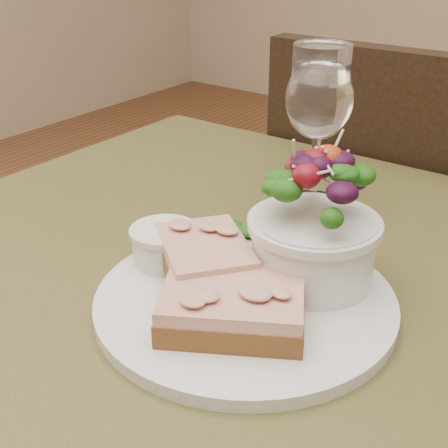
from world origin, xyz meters
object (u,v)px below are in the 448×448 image
Objects in this scene: dinner_plate at (245,301)px; sandwich_back at (205,256)px; cafe_table at (227,373)px; sandwich_front at (233,306)px; wine_glass at (319,104)px; chair_far at (402,350)px; salad_bowl at (315,221)px; ramekin at (164,244)px.

sandwich_back is (-0.05, 0.00, 0.03)m from dinner_plate.
sandwich_front reaches higher than cafe_table.
cafe_table is at bearing 100.28° from sandwich_front.
wine_glass is (-0.03, 0.21, 0.22)m from cafe_table.
dinner_plate is 1.52× the size of wine_glass.
chair_far is 7.09× the size of salad_bowl.
chair_far reaches higher than sandwich_front.
wine_glass is (0.04, 0.22, 0.09)m from ramekin.
ramekin is 0.15m from salad_bowl.
sandwich_front is at bearing -99.86° from salad_bowl.
wine_glass is (-0.09, 0.17, 0.05)m from salad_bowl.
chair_far is 0.79m from sandwich_back.
sandwich_front is at bearing 93.99° from chair_far.
chair_far is 0.77m from dinner_plate.
salad_bowl is at bearing 23.89° from ramekin.
wine_glass is (-0.01, 0.22, 0.09)m from sandwich_back.
sandwich_back is 0.05m from ramekin.
ramekin is (-0.05, -0.61, 0.49)m from chair_far.
salad_bowl is at bearing 73.98° from sandwich_back.
sandwich_front is (0.06, -0.66, 0.48)m from chair_far.
cafe_table is 0.11m from dinner_plate.
sandwich_back reaches higher than sandwich_front.
dinner_plate is at bearing -118.07° from salad_bowl.
sandwich_front is 2.35× the size of ramekin.
salad_bowl reaches higher than dinner_plate.
salad_bowl is (0.03, 0.06, 0.07)m from dinner_plate.
sandwich_front is 0.29m from wine_glass.
ramekin is at bearing -169.30° from cafe_table.
wine_glass reaches higher than ramekin.
salad_bowl reaches higher than sandwich_back.
sandwich_back is (-0.00, -0.61, 0.49)m from chair_far.
cafe_table is at bearing -144.91° from salad_bowl.
sandwich_back reaches higher than ramekin.
wine_glass is at bearing 104.57° from dinner_plate.
dinner_plate is 1.86× the size of sandwich_front.
dinner_plate is 2.09× the size of salad_bowl.
cafe_table is 0.14m from sandwich_back.
wine_glass reaches higher than chair_far.
ramekin is at bearing 129.25° from sandwich_front.
chair_far is 0.77m from salad_bowl.
sandwich_back is 0.99× the size of salad_bowl.
wine_glass reaches higher than salad_bowl.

